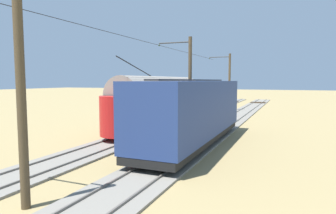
{
  "coord_description": "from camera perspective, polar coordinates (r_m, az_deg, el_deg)",
  "views": [
    {
      "loc": [
        -7.84,
        23.02,
        3.97
      ],
      "look_at": [
        1.71,
        0.25,
        1.75
      ],
      "focal_mm": 31.71,
      "sensor_mm": 36.0,
      "label": 1
    }
  ],
  "objects": [
    {
      "name": "track_adjacent_siding",
      "position": [
        25.76,
        -0.85,
        -3.61
      ],
      "size": [
        2.8,
        80.0,
        0.18
      ],
      "color": "slate",
      "rests_on": "ground"
    },
    {
      "name": "track_streetcar_siding",
      "position": [
        24.28,
        9.47,
        -4.22
      ],
      "size": [
        2.8,
        80.0,
        0.18
      ],
      "color": "slate",
      "rests_on": "ground"
    },
    {
      "name": "overhead_wire_run",
      "position": [
        25.46,
        -0.89,
        11.62
      ],
      "size": [
        2.7,
        35.89,
        0.18
      ],
      "color": "black",
      "rests_on": "ground"
    },
    {
      "name": "catenary_pole_foreground",
      "position": [
        39.14,
        11.61,
        4.87
      ],
      "size": [
        2.9,
        0.28,
        7.39
      ],
      "color": "#4C3D28",
      "rests_on": "ground"
    },
    {
      "name": "catenary_pole_mid_near",
      "position": [
        23.7,
        4.07,
        4.86
      ],
      "size": [
        2.9,
        0.28,
        7.39
      ],
      "color": "#4C3D28",
      "rests_on": "ground"
    },
    {
      "name": "ground_plane",
      "position": [
        24.64,
        3.92,
        -4.15
      ],
      "size": [
        220.0,
        220.0,
        0.0
      ],
      "primitive_type": "plane",
      "color": "#937F51"
    },
    {
      "name": "vintage_streetcar",
      "position": [
        25.11,
        -1.27,
        1.21
      ],
      "size": [
        2.65,
        15.8,
        5.35
      ],
      "color": "red",
      "rests_on": "ground"
    },
    {
      "name": "catenary_pole_mid_far",
      "position": [
        10.01,
        -26.76,
        3.97
      ],
      "size": [
        2.9,
        0.28,
        7.39
      ],
      "color": "#4C3D28",
      "rests_on": "ground"
    },
    {
      "name": "coach_adjacent",
      "position": [
        18.09,
        5.03,
        -0.61
      ],
      "size": [
        2.96,
        13.15,
        3.85
      ],
      "color": "navy",
      "rests_on": "ground"
    }
  ]
}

